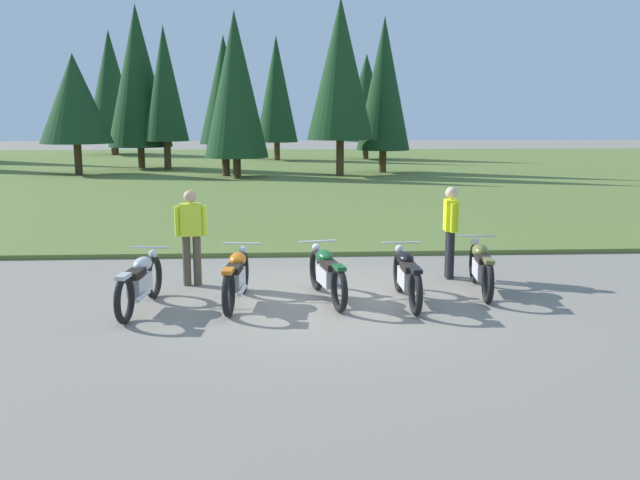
{
  "coord_description": "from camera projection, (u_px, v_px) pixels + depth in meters",
  "views": [
    {
      "loc": [
        -0.63,
        -10.71,
        2.94
      ],
      "look_at": [
        0.0,
        0.6,
        0.9
      ],
      "focal_mm": 39.11,
      "sensor_mm": 36.0,
      "label": 1
    }
  ],
  "objects": [
    {
      "name": "grass_moorland",
      "position": [
        293.0,
        171.0,
        36.23
      ],
      "size": [
        80.0,
        44.0,
        0.1
      ],
      "primitive_type": "cube",
      "color": "#5B7033",
      "rests_on": "ground"
    },
    {
      "name": "rider_checking_bike",
      "position": [
        450.0,
        227.0,
        12.57
      ],
      "size": [
        0.25,
        0.55,
        1.67
      ],
      "color": "black",
      "rests_on": "ground"
    },
    {
      "name": "rider_near_row_end",
      "position": [
        191.0,
        232.0,
        12.03
      ],
      "size": [
        0.55,
        0.25,
        1.67
      ],
      "color": "#4C4233",
      "rests_on": "ground"
    },
    {
      "name": "motorcycle_olive",
      "position": [
        481.0,
        267.0,
        11.63
      ],
      "size": [
        0.62,
        2.1,
        0.88
      ],
      "color": "black",
      "rests_on": "ground"
    },
    {
      "name": "ground_plane",
      "position": [
        322.0,
        302.0,
        11.08
      ],
      "size": [
        140.0,
        140.0,
        0.0
      ],
      "primitive_type": "plane",
      "color": "gray"
    },
    {
      "name": "motorcycle_british_green",
      "position": [
        327.0,
        274.0,
        11.14
      ],
      "size": [
        0.71,
        2.08,
        0.88
      ],
      "color": "black",
      "rests_on": "ground"
    },
    {
      "name": "motorcycle_black",
      "position": [
        407.0,
        276.0,
        10.99
      ],
      "size": [
        0.62,
        2.1,
        0.88
      ],
      "color": "black",
      "rests_on": "ground"
    },
    {
      "name": "motorcycle_orange",
      "position": [
        236.0,
        277.0,
        10.92
      ],
      "size": [
        0.62,
        2.1,
        0.88
      ],
      "color": "black",
      "rests_on": "ground"
    },
    {
      "name": "forest_treeline",
      "position": [
        167.0,
        86.0,
        39.06
      ],
      "size": [
        28.67,
        22.79,
        8.76
      ],
      "color": "#47331E",
      "rests_on": "ground"
    },
    {
      "name": "motorcycle_silver",
      "position": [
        140.0,
        282.0,
        10.58
      ],
      "size": [
        0.62,
        2.1,
        0.88
      ],
      "color": "black",
      "rests_on": "ground"
    }
  ]
}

